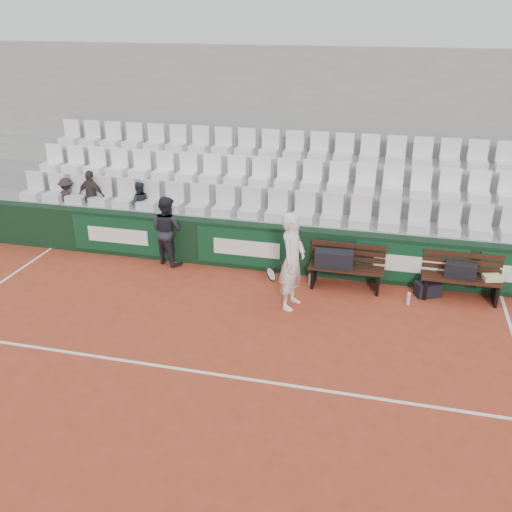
# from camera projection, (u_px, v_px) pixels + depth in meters

# --- Properties ---
(ground) EXTENTS (80.00, 80.00, 0.00)m
(ground) POSITION_uv_depth(u_px,v_px,m) (197.00, 372.00, 8.95)
(ground) COLOR #A63E25
(ground) RESTS_ON ground
(court_baseline) EXTENTS (18.00, 0.06, 0.01)m
(court_baseline) POSITION_uv_depth(u_px,v_px,m) (197.00, 371.00, 8.95)
(court_baseline) COLOR white
(court_baseline) RESTS_ON ground
(back_barrier) EXTENTS (18.00, 0.34, 1.00)m
(back_barrier) POSITION_uv_depth(u_px,v_px,m) (261.00, 247.00, 12.27)
(back_barrier) COLOR black
(back_barrier) RESTS_ON ground
(grandstand_tier_front) EXTENTS (18.00, 0.95, 1.00)m
(grandstand_tier_front) POSITION_uv_depth(u_px,v_px,m) (264.00, 236.00, 12.85)
(grandstand_tier_front) COLOR gray
(grandstand_tier_front) RESTS_ON ground
(grandstand_tier_mid) EXTENTS (18.00, 0.95, 1.45)m
(grandstand_tier_mid) POSITION_uv_depth(u_px,v_px,m) (273.00, 213.00, 13.61)
(grandstand_tier_mid) COLOR gray
(grandstand_tier_mid) RESTS_ON ground
(grandstand_tier_back) EXTENTS (18.00, 0.95, 1.90)m
(grandstand_tier_back) POSITION_uv_depth(u_px,v_px,m) (282.00, 192.00, 14.36)
(grandstand_tier_back) COLOR #989895
(grandstand_tier_back) RESTS_ON ground
(grandstand_rear_wall) EXTENTS (18.00, 0.30, 4.40)m
(grandstand_rear_wall) POSITION_uv_depth(u_px,v_px,m) (287.00, 138.00, 14.41)
(grandstand_rear_wall) COLOR gray
(grandstand_rear_wall) RESTS_ON ground
(seat_row_front) EXTENTS (11.90, 0.44, 0.63)m
(seat_row_front) POSITION_uv_depth(u_px,v_px,m) (263.00, 204.00, 12.37)
(seat_row_front) COLOR silver
(seat_row_front) RESTS_ON grandstand_tier_front
(seat_row_mid) EXTENTS (11.90, 0.44, 0.63)m
(seat_row_mid) POSITION_uv_depth(u_px,v_px,m) (272.00, 173.00, 13.03)
(seat_row_mid) COLOR white
(seat_row_mid) RESTS_ON grandstand_tier_mid
(seat_row_back) EXTENTS (11.90, 0.44, 0.63)m
(seat_row_back) POSITION_uv_depth(u_px,v_px,m) (281.00, 144.00, 13.69)
(seat_row_back) COLOR white
(seat_row_back) RESTS_ON grandstand_tier_back
(bench_left) EXTENTS (1.50, 0.56, 0.45)m
(bench_left) POSITION_uv_depth(u_px,v_px,m) (346.00, 277.00, 11.53)
(bench_left) COLOR #33180F
(bench_left) RESTS_ON ground
(bench_right) EXTENTS (1.50, 0.56, 0.45)m
(bench_right) POSITION_uv_depth(u_px,v_px,m) (460.00, 288.00, 11.10)
(bench_right) COLOR #361A10
(bench_right) RESTS_ON ground
(sports_bag_left) EXTENTS (0.79, 0.40, 0.33)m
(sports_bag_left) POSITION_uv_depth(u_px,v_px,m) (334.00, 259.00, 11.42)
(sports_bag_left) COLOR black
(sports_bag_left) RESTS_ON bench_left
(sports_bag_right) EXTENTS (0.61, 0.34, 0.27)m
(sports_bag_right) POSITION_uv_depth(u_px,v_px,m) (461.00, 270.00, 11.00)
(sports_bag_right) COLOR black
(sports_bag_right) RESTS_ON bench_right
(towel) EXTENTS (0.39, 0.33, 0.09)m
(towel) POSITION_uv_depth(u_px,v_px,m) (492.00, 278.00, 10.90)
(towel) COLOR beige
(towel) RESTS_ON bench_right
(sports_bag_ground) EXTENTS (0.55, 0.45, 0.29)m
(sports_bag_ground) POSITION_uv_depth(u_px,v_px,m) (428.00, 289.00, 11.24)
(sports_bag_ground) COLOR black
(sports_bag_ground) RESTS_ON ground
(water_bottle_near) EXTENTS (0.07, 0.07, 0.25)m
(water_bottle_near) POSITION_uv_depth(u_px,v_px,m) (310.00, 280.00, 11.67)
(water_bottle_near) COLOR silver
(water_bottle_near) RESTS_ON ground
(water_bottle_far) EXTENTS (0.07, 0.07, 0.24)m
(water_bottle_far) POSITION_uv_depth(u_px,v_px,m) (408.00, 299.00, 10.92)
(water_bottle_far) COLOR #B0BFC7
(water_bottle_far) RESTS_ON ground
(tennis_player) EXTENTS (0.78, 0.76, 1.88)m
(tennis_player) POSITION_uv_depth(u_px,v_px,m) (292.00, 261.00, 10.54)
(tennis_player) COLOR white
(tennis_player) RESTS_ON ground
(ball_kid) EXTENTS (0.92, 0.83, 1.54)m
(ball_kid) POSITION_uv_depth(u_px,v_px,m) (167.00, 230.00, 12.44)
(ball_kid) COLOR black
(ball_kid) RESTS_ON ground
(spectator_a) EXTENTS (0.72, 0.51, 1.00)m
(spectator_a) POSITION_uv_depth(u_px,v_px,m) (65.00, 180.00, 13.40)
(spectator_a) COLOR #282025
(spectator_a) RESTS_ON grandstand_tier_front
(spectator_b) EXTENTS (0.75, 0.39, 1.23)m
(spectator_b) POSITION_uv_depth(u_px,v_px,m) (90.00, 177.00, 13.21)
(spectator_b) COLOR #36312B
(spectator_b) RESTS_ON grandstand_tier_front
(spectator_c) EXTENTS (0.61, 0.54, 1.04)m
(spectator_c) POSITION_uv_depth(u_px,v_px,m) (138.00, 185.00, 12.98)
(spectator_c) COLOR #202630
(spectator_c) RESTS_ON grandstand_tier_front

